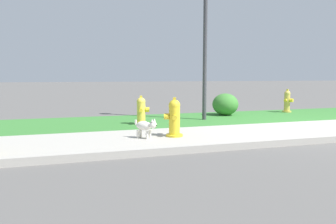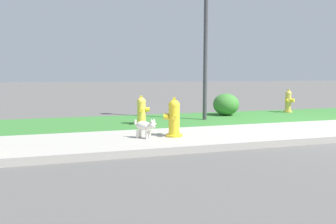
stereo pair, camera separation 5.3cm
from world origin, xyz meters
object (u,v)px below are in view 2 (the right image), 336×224
Objects in this scene: fire_hydrant_across_street at (174,118)px; fire_hydrant_at_driveway at (142,111)px; small_white_dog at (145,126)px; fire_hydrant_near_corner at (288,101)px; street_lamp at (206,14)px; shrub_bush_mid_verge at (226,104)px.

fire_hydrant_at_driveway is at bearing 24.32° from fire_hydrant_across_street.
fire_hydrant_at_driveway is at bearing 125.51° from small_white_dog.
street_lamp is at bearing -17.65° from fire_hydrant_near_corner.
fire_hydrant_across_street is at bearing -126.39° from street_lamp.
fire_hydrant_at_driveway is (-5.19, -1.21, -0.02)m from fire_hydrant_near_corner.
shrub_bush_mid_verge is at bearing -25.62° from fire_hydrant_across_street.
fire_hydrant_across_street is 0.19× the size of street_lamp.
small_white_dog is at bearing -3.06° from fire_hydrant_near_corner.
fire_hydrant_across_street is at bearing 22.25° from fire_hydrant_at_driveway.
fire_hydrant_near_corner is at bearing 117.41° from fire_hydrant_at_driveway.
fire_hydrant_across_street is (-4.94, -3.02, 0.01)m from fire_hydrant_near_corner.
fire_hydrant_near_corner is 4.24m from street_lamp.
street_lamp is at bearing -20.00° from fire_hydrant_across_street.
fire_hydrant_across_street is 0.61m from small_white_dog.
shrub_bush_mid_verge is (2.87, 1.09, -0.01)m from fire_hydrant_at_driveway.
fire_hydrant_at_driveway is (-0.25, 1.81, -0.03)m from fire_hydrant_across_street.
fire_hydrant_across_street reaches higher than fire_hydrant_near_corner.
street_lamp is (1.59, 2.16, 2.45)m from fire_hydrant_across_street.
street_lamp is at bearing 91.18° from small_white_dog.
shrub_bush_mid_verge is (2.62, 2.90, -0.04)m from fire_hydrant_across_street.
small_white_dog is at bearing 4.00° from fire_hydrant_at_driveway.
fire_hydrant_at_driveway is 0.91× the size of shrub_bush_mid_verge.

